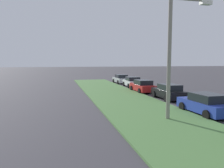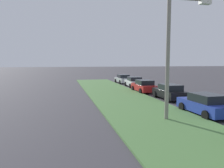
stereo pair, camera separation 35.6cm
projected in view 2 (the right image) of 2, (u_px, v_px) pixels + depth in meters
name	position (u px, v px, depth m)	size (l,w,h in m)	color
grass_median	(155.00, 119.00, 13.84)	(60.00, 6.00, 0.12)	#517F42
parked_car_blue	(205.00, 104.00, 15.03)	(4.33, 2.08, 1.47)	#23389E
parked_car_black	(170.00, 92.00, 21.18)	(4.33, 2.08, 1.47)	black
parked_car_red	(144.00, 86.00, 26.16)	(4.32, 2.06, 1.47)	red
parked_car_white	(134.00, 82.00, 31.53)	(4.38, 2.18, 1.47)	silver
parked_car_silver	(123.00, 79.00, 36.92)	(4.34, 2.09, 1.47)	#B2B5BA
streetlight	(173.00, 49.00, 13.25)	(0.37, 2.87, 7.50)	gray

